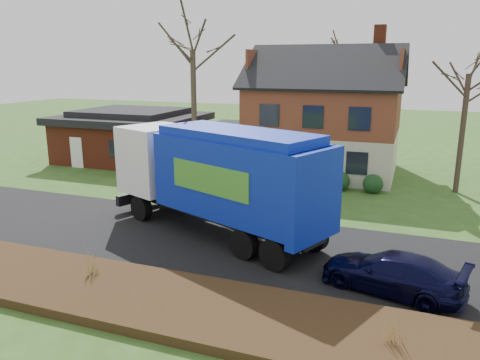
% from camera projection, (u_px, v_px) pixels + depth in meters
% --- Properties ---
extents(ground, '(120.00, 120.00, 0.00)m').
position_uv_depth(ground, '(208.00, 240.00, 19.01)').
color(ground, '#2D4F1A').
rests_on(ground, ground).
extents(road, '(80.00, 7.00, 0.02)m').
position_uv_depth(road, '(208.00, 240.00, 19.01)').
color(road, black).
rests_on(road, ground).
extents(mulch_verge, '(80.00, 3.50, 0.30)m').
position_uv_depth(mulch_verge, '(136.00, 296.00, 14.16)').
color(mulch_verge, black).
rests_on(mulch_verge, ground).
extents(main_house, '(12.95, 8.95, 9.26)m').
position_uv_depth(main_house, '(317.00, 110.00, 30.15)').
color(main_house, beige).
rests_on(main_house, ground).
extents(ranch_house, '(9.80, 8.20, 3.70)m').
position_uv_depth(ranch_house, '(132.00, 135.00, 34.45)').
color(ranch_house, maroon).
rests_on(ranch_house, ground).
extents(garbage_truck, '(10.81, 6.63, 4.52)m').
position_uv_depth(garbage_truck, '(218.00, 174.00, 19.09)').
color(garbage_truck, black).
rests_on(garbage_truck, ground).
extents(silver_sedan, '(5.37, 2.38, 1.71)m').
position_uv_depth(silver_sedan, '(211.00, 189.00, 23.52)').
color(silver_sedan, '#A1A3A8').
rests_on(silver_sedan, ground).
extents(navy_wagon, '(4.73, 2.85, 1.28)m').
position_uv_depth(navy_wagon, '(392.00, 273.00, 14.62)').
color(navy_wagon, black).
rests_on(navy_wagon, ground).
extents(tree_front_west, '(3.61, 3.61, 10.74)m').
position_uv_depth(tree_front_west, '(192.00, 29.00, 26.34)').
color(tree_front_west, '#413627').
rests_on(tree_front_west, ground).
extents(tree_front_east, '(3.32, 3.32, 9.23)m').
position_uv_depth(tree_front_east, '(472.00, 53.00, 24.24)').
color(tree_front_east, '#413027').
rests_on(tree_front_east, ground).
extents(tree_back, '(3.41, 3.41, 10.79)m').
position_uv_depth(tree_back, '(345.00, 37.00, 37.42)').
color(tree_back, '#433328').
rests_on(tree_back, ground).
extents(grass_clump_mid, '(0.32, 0.26, 0.89)m').
position_uv_depth(grass_clump_mid, '(92.00, 261.00, 15.20)').
color(grass_clump_mid, '#A29047').
rests_on(grass_clump_mid, mulch_verge).
extents(grass_clump_east, '(0.32, 0.26, 0.79)m').
position_uv_depth(grass_clump_east, '(393.00, 328.00, 11.46)').
color(grass_clump_east, '#A57E48').
rests_on(grass_clump_east, mulch_verge).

